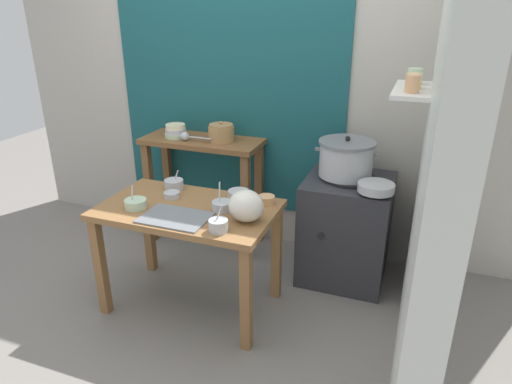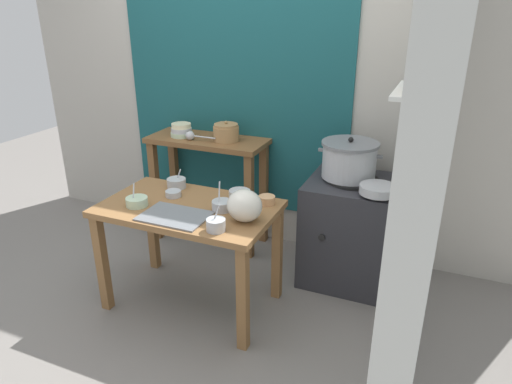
# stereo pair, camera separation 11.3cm
# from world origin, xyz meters

# --- Properties ---
(ground_plane) EXTENTS (9.00, 9.00, 0.00)m
(ground_plane) POSITION_xyz_m (0.00, 0.00, 0.00)
(ground_plane) COLOR gray
(wall_back) EXTENTS (4.40, 0.12, 2.60)m
(wall_back) POSITION_xyz_m (0.08, 1.10, 1.30)
(wall_back) COLOR #B2ADA3
(wall_back) RESTS_ON ground
(wall_right) EXTENTS (0.30, 3.20, 2.60)m
(wall_right) POSITION_xyz_m (1.40, 0.20, 1.30)
(wall_right) COLOR silver
(wall_right) RESTS_ON ground
(prep_table) EXTENTS (1.10, 0.66, 0.72)m
(prep_table) POSITION_xyz_m (0.02, -0.02, 0.61)
(prep_table) COLOR olive
(prep_table) RESTS_ON ground
(back_shelf_table) EXTENTS (0.96, 0.40, 0.90)m
(back_shelf_table) POSITION_xyz_m (-0.30, 0.83, 0.68)
(back_shelf_table) COLOR brown
(back_shelf_table) RESTS_ON ground
(stove_block) EXTENTS (0.60, 0.61, 0.78)m
(stove_block) POSITION_xyz_m (0.91, 0.70, 0.38)
(stove_block) COLOR #2D2D33
(stove_block) RESTS_ON ground
(steamer_pot) EXTENTS (0.44, 0.39, 0.29)m
(steamer_pot) POSITION_xyz_m (0.87, 0.72, 0.91)
(steamer_pot) COLOR #B7BABF
(steamer_pot) RESTS_ON stove_block
(clay_pot) EXTENTS (0.20, 0.20, 0.16)m
(clay_pot) POSITION_xyz_m (-0.13, 0.83, 0.97)
(clay_pot) COLOR #A37A4C
(clay_pot) RESTS_ON back_shelf_table
(bowl_stack_enamel) EXTENTS (0.18, 0.18, 0.11)m
(bowl_stack_enamel) POSITION_xyz_m (-0.51, 0.81, 0.95)
(bowl_stack_enamel) COLOR #B7D1AD
(bowl_stack_enamel) RESTS_ON back_shelf_table
(ladle) EXTENTS (0.26, 0.07, 0.07)m
(ladle) POSITION_xyz_m (-0.39, 0.74, 0.94)
(ladle) COLOR #B7BABF
(ladle) RESTS_ON back_shelf_table
(serving_tray) EXTENTS (0.40, 0.28, 0.01)m
(serving_tray) POSITION_xyz_m (0.03, -0.19, 0.72)
(serving_tray) COLOR slate
(serving_tray) RESTS_ON prep_table
(plastic_bag) EXTENTS (0.21, 0.19, 0.19)m
(plastic_bag) POSITION_xyz_m (0.44, -0.08, 0.82)
(plastic_bag) COLOR silver
(plastic_bag) RESTS_ON prep_table
(wide_pan) EXTENTS (0.23, 0.23, 0.05)m
(wide_pan) POSITION_xyz_m (1.10, 0.50, 0.81)
(wide_pan) COLOR #B7BABF
(wide_pan) RESTS_ON stove_block
(prep_bowl_0) EXTENTS (0.14, 0.14, 0.05)m
(prep_bowl_0) POSITION_xyz_m (0.27, 0.22, 0.75)
(prep_bowl_0) COLOR #B7BABF
(prep_bowl_0) RESTS_ON prep_table
(prep_bowl_1) EXTENTS (0.10, 0.10, 0.04)m
(prep_bowl_1) POSITION_xyz_m (-0.14, 0.07, 0.74)
(prep_bowl_1) COLOR #B7BABF
(prep_bowl_1) RESTS_ON prep_table
(prep_bowl_2) EXTENTS (0.11, 0.11, 0.15)m
(prep_bowl_2) POSITION_xyz_m (0.34, -0.25, 0.76)
(prep_bowl_2) COLOR #B7BABF
(prep_bowl_2) RESTS_ON prep_table
(prep_bowl_3) EXTENTS (0.13, 0.13, 0.17)m
(prep_bowl_3) POSITION_xyz_m (0.25, 0.01, 0.75)
(prep_bowl_3) COLOR #B7BABF
(prep_bowl_3) RESTS_ON prep_table
(prep_bowl_4) EXTENTS (0.14, 0.14, 0.14)m
(prep_bowl_4) POSITION_xyz_m (-0.27, -0.14, 0.75)
(prep_bowl_4) COLOR #B7D1AD
(prep_bowl_4) RESTS_ON prep_table
(prep_bowl_5) EXTENTS (0.13, 0.13, 0.14)m
(prep_bowl_5) POSITION_xyz_m (-0.21, 0.22, 0.76)
(prep_bowl_5) COLOR #B7BABF
(prep_bowl_5) RESTS_ON prep_table
(prep_bowl_6) EXTENTS (0.10, 0.10, 0.05)m
(prep_bowl_6) POSITION_xyz_m (0.47, 0.20, 0.75)
(prep_bowl_6) COLOR tan
(prep_bowl_6) RESTS_ON prep_table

